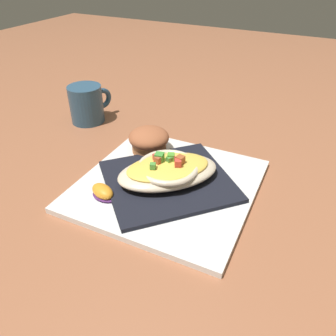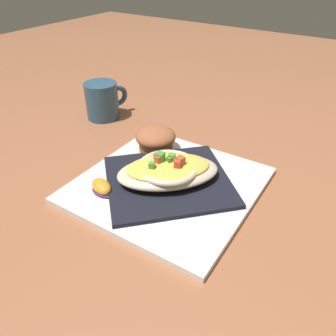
{
  "view_description": "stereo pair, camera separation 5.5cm",
  "coord_description": "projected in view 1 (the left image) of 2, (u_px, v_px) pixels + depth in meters",
  "views": [
    {
      "loc": [
        0.21,
        -0.41,
        0.35
      ],
      "look_at": [
        0.0,
        0.0,
        0.04
      ],
      "focal_mm": 35.64,
      "sensor_mm": 36.0,
      "label": 1
    },
    {
      "loc": [
        0.26,
        -0.38,
        0.35
      ],
      "look_at": [
        0.0,
        0.0,
        0.04
      ],
      "focal_mm": 35.64,
      "sensor_mm": 36.0,
      "label": 2
    }
  ],
  "objects": [
    {
      "name": "muffin",
      "position": [
        149.0,
        140.0,
        0.65
      ],
      "size": [
        0.08,
        0.08,
        0.05
      ],
      "color": "#A76238",
      "rests_on": "square_plate"
    },
    {
      "name": "orange_garnish",
      "position": [
        104.0,
        192.0,
        0.54
      ],
      "size": [
        0.05,
        0.04,
        0.02
      ],
      "color": "#522865",
      "rests_on": "square_plate"
    },
    {
      "name": "ground_plane",
      "position": [
        168.0,
        187.0,
        0.58
      ],
      "size": [
        2.6,
        2.6,
        0.0
      ],
      "primitive_type": "plane",
      "color": "#A26242"
    },
    {
      "name": "folded_napkin",
      "position": [
        168.0,
        181.0,
        0.57
      ],
      "size": [
        0.28,
        0.28,
        0.01
      ],
      "primitive_type": "cube",
      "rotation": [
        0.0,
        0.0,
        0.8
      ],
      "color": "black",
      "rests_on": "square_plate"
    },
    {
      "name": "square_plate",
      "position": [
        168.0,
        185.0,
        0.58
      ],
      "size": [
        0.29,
        0.29,
        0.01
      ],
      "primitive_type": "cube",
      "rotation": [
        0.0,
        0.0,
        0.02
      ],
      "color": "white",
      "rests_on": "ground_plane"
    },
    {
      "name": "gratin_dish",
      "position": [
        168.0,
        170.0,
        0.56
      ],
      "size": [
        0.19,
        0.19,
        0.05
      ],
      "color": "beige",
      "rests_on": "folded_napkin"
    },
    {
      "name": "coffee_mug",
      "position": [
        87.0,
        106.0,
        0.77
      ],
      "size": [
        0.08,
        0.11,
        0.09
      ],
      "color": "#2D516E",
      "rests_on": "ground_plane"
    }
  ]
}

